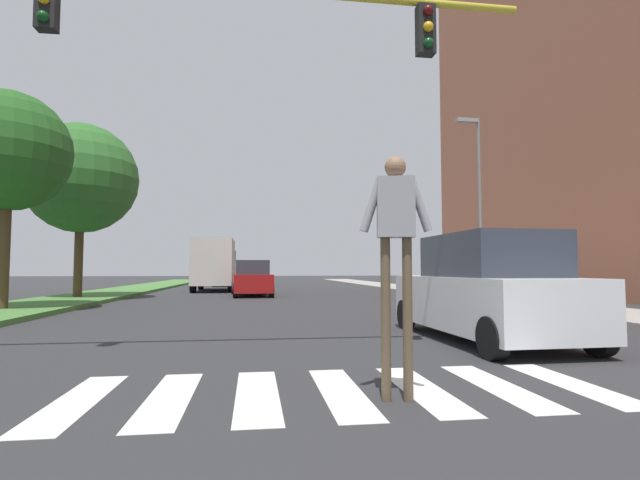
% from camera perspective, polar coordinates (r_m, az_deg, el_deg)
% --- Properties ---
extents(ground_plane, '(140.00, 140.00, 0.00)m').
position_cam_1_polar(ground_plane, '(27.04, -5.96, -6.32)').
color(ground_plane, '#2D2D30').
extents(crosswalk, '(5.85, 2.20, 0.01)m').
position_cam_1_polar(crosswalk, '(5.40, 2.54, -17.68)').
color(crosswalk, silver).
rests_on(crosswalk, ground_plane).
extents(median_strip, '(3.38, 64.00, 0.15)m').
position_cam_1_polar(median_strip, '(26.08, -24.51, -5.96)').
color(median_strip, '#477A38').
rests_on(median_strip, ground_plane).
extents(tree_mid, '(3.68, 3.68, 6.64)m').
position_cam_1_polar(tree_mid, '(17.62, -33.38, 8.84)').
color(tree_mid, '#4C3823').
rests_on(tree_mid, median_strip).
extents(tree_far, '(4.75, 4.75, 7.50)m').
position_cam_1_polar(tree_far, '(23.24, -26.74, 6.60)').
color(tree_far, '#4C3823').
rests_on(tree_far, median_strip).
extents(sidewalk_right, '(3.00, 64.00, 0.15)m').
position_cam_1_polar(sidewalk_right, '(26.87, 13.51, -6.10)').
color(sidewalk_right, '#9E9991').
rests_on(sidewalk_right, ground_plane).
extents(traffic_light_gantry, '(10.27, 0.30, 6.00)m').
position_cam_1_polar(traffic_light_gantry, '(8.17, -29.70, 19.16)').
color(traffic_light_gantry, gold).
rests_on(traffic_light_gantry, median_strip).
extents(street_lamp_right, '(1.02, 0.24, 7.50)m').
position_cam_1_polar(street_lamp_right, '(20.90, 18.36, 5.65)').
color(street_lamp_right, slate).
rests_on(street_lamp_right, sidewalk_right).
extents(pedestrian_performer, '(0.75, 0.32, 2.49)m').
position_cam_1_polar(pedestrian_performer, '(4.93, 9.09, 0.43)').
color(pedestrian_performer, brown).
rests_on(pedestrian_performer, ground_plane).
extents(suv_crossing, '(2.07, 4.65, 1.97)m').
position_cam_1_polar(suv_crossing, '(9.44, 19.22, -5.73)').
color(suv_crossing, silver).
rests_on(suv_crossing, ground_plane).
extents(sedan_midblock, '(2.15, 4.62, 1.77)m').
position_cam_1_polar(sedan_midblock, '(24.10, -8.23, -4.70)').
color(sedan_midblock, maroon).
rests_on(sedan_midblock, ground_plane).
extents(sedan_distant, '(2.19, 4.48, 1.75)m').
position_cam_1_polar(sedan_distant, '(38.21, -11.39, -4.23)').
color(sedan_distant, black).
rests_on(sedan_distant, ground_plane).
extents(sedan_far_horizon, '(2.02, 4.21, 1.74)m').
position_cam_1_polar(sedan_far_horizon, '(48.41, -8.20, -4.11)').
color(sedan_far_horizon, gray).
rests_on(sedan_far_horizon, ground_plane).
extents(truck_box_delivery, '(2.40, 6.20, 3.10)m').
position_cam_1_polar(truck_box_delivery, '(29.82, -12.49, -2.85)').
color(truck_box_delivery, '#474C51').
rests_on(truck_box_delivery, ground_plane).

